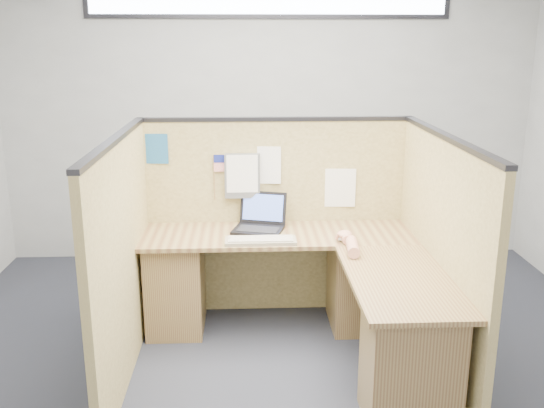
{
  "coord_description": "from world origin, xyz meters",
  "views": [
    {
      "loc": [
        -0.23,
        -3.48,
        2.1
      ],
      "look_at": [
        -0.05,
        0.5,
        1.0
      ],
      "focal_mm": 40.0,
      "sensor_mm": 36.0,
      "label": 1
    }
  ],
  "objects_px": {
    "l_desk": "(308,298)",
    "laptop": "(258,220)",
    "mouse": "(345,238)",
    "keyboard": "(261,241)"
  },
  "relations": [
    {
      "from": "laptop",
      "to": "l_desk",
      "type": "bearing_deg",
      "value": -42.25
    },
    {
      "from": "laptop",
      "to": "mouse",
      "type": "relative_size",
      "value": 3.6
    },
    {
      "from": "laptop",
      "to": "keyboard",
      "type": "bearing_deg",
      "value": -72.29
    },
    {
      "from": "l_desk",
      "to": "mouse",
      "type": "relative_size",
      "value": 16.71
    },
    {
      "from": "l_desk",
      "to": "mouse",
      "type": "bearing_deg",
      "value": 34.96
    },
    {
      "from": "l_desk",
      "to": "laptop",
      "type": "bearing_deg",
      "value": 122.18
    },
    {
      "from": "l_desk",
      "to": "laptop",
      "type": "distance_m",
      "value": 0.73
    },
    {
      "from": "laptop",
      "to": "keyboard",
      "type": "height_order",
      "value": "laptop"
    },
    {
      "from": "l_desk",
      "to": "keyboard",
      "type": "distance_m",
      "value": 0.51
    },
    {
      "from": "laptop",
      "to": "mouse",
      "type": "height_order",
      "value": "laptop"
    }
  ]
}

